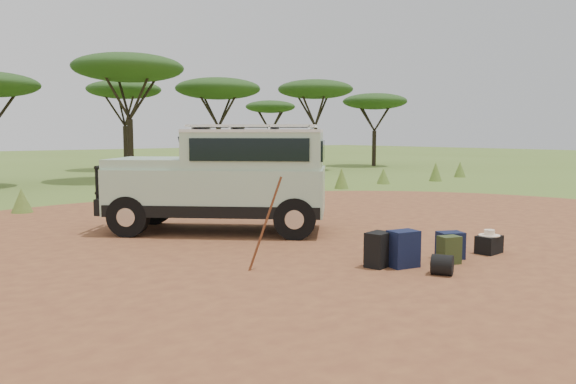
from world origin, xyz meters
TOP-DOWN VIEW (x-y plane):
  - ground at (0.00, 0.00)m, footprint 140.00×140.00m
  - dirt_clearing at (0.00, 0.00)m, footprint 23.00×23.00m
  - grass_fringe at (0.12, 8.67)m, footprint 36.60×1.60m
  - acacia_treeline at (0.75, 19.81)m, footprint 46.70×13.20m
  - safari_vehicle at (-0.12, 2.98)m, footprint 4.94×4.87m
  - walking_staff at (-1.60, -0.54)m, footprint 0.57×0.24m
  - backpack_black at (-0.00, -1.59)m, footprint 0.49×0.41m
  - backpack_navy at (0.31, -1.86)m, footprint 0.54×0.44m
  - backpack_olive at (1.12, -2.21)m, footprint 0.42×0.35m
  - duffel_navy at (1.47, -1.99)m, footprint 0.54×0.49m
  - hard_case at (2.42, -2.18)m, footprint 0.50×0.37m
  - stuff_sack at (0.38, -2.60)m, footprint 0.45×0.45m
  - safari_hat at (2.42, -2.18)m, footprint 0.39×0.39m

SIDE VIEW (x-z plane):
  - ground at x=0.00m, z-range 0.00..0.00m
  - dirt_clearing at x=0.00m, z-range 0.00..0.01m
  - stuff_sack at x=0.38m, z-range 0.00..0.33m
  - hard_case at x=2.42m, z-range 0.00..0.34m
  - backpack_olive at x=1.12m, z-range 0.00..0.49m
  - duffel_navy at x=1.47m, z-range 0.00..0.49m
  - backpack_black at x=0.00m, z-range 0.00..0.60m
  - backpack_navy at x=0.31m, z-range 0.00..0.63m
  - safari_hat at x=2.42m, z-range 0.33..0.44m
  - grass_fringe at x=0.12m, z-range -0.05..0.85m
  - walking_staff at x=-1.60m, z-range 0.00..1.55m
  - safari_vehicle at x=-0.12m, z-range -0.04..2.40m
  - acacia_treeline at x=0.75m, z-range 1.74..8.00m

